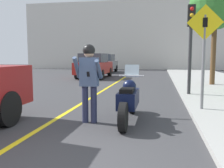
% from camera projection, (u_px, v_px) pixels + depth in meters
% --- Properties ---
extents(road_center_line, '(0.12, 36.00, 0.01)m').
position_uv_depth(road_center_line, '(92.00, 97.00, 9.16)').
color(road_center_line, yellow).
rests_on(road_center_line, ground).
extents(building_backdrop, '(28.00, 1.20, 7.72)m').
position_uv_depth(building_backdrop, '(144.00, 35.00, 28.15)').
color(building_backdrop, beige).
rests_on(building_backdrop, ground).
extents(motorcycle, '(0.62, 2.31, 1.28)m').
position_uv_depth(motorcycle, '(129.00, 100.00, 5.74)').
color(motorcycle, black).
rests_on(motorcycle, ground).
extents(person_biker, '(0.59, 0.48, 1.76)m').
position_uv_depth(person_biker, '(89.00, 75.00, 5.53)').
color(person_biker, '#282D4C').
rests_on(person_biker, ground).
extents(crossing_sign, '(0.91, 0.08, 2.69)m').
position_uv_depth(crossing_sign, '(204.00, 47.00, 6.43)').
color(crossing_sign, slate).
rests_on(crossing_sign, sidewalk_curb).
extents(traffic_light, '(0.26, 0.30, 3.20)m').
position_uv_depth(traffic_light, '(191.00, 32.00, 8.95)').
color(traffic_light, '#2D2D30').
rests_on(traffic_light, sidewalk_curb).
extents(street_tree, '(2.43, 2.43, 5.10)m').
position_uv_depth(street_tree, '(215.00, 4.00, 11.91)').
color(street_tree, brown).
rests_on(street_tree, sidewalk_curb).
extents(parked_car_red, '(1.88, 4.20, 1.68)m').
position_uv_depth(parked_car_red, '(94.00, 65.00, 17.34)').
color(parked_car_red, black).
rests_on(parked_car_red, ground).
extents(parked_car_grey, '(1.88, 4.20, 1.68)m').
position_uv_depth(parked_car_grey, '(105.00, 63.00, 23.17)').
color(parked_car_grey, black).
rests_on(parked_car_grey, ground).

